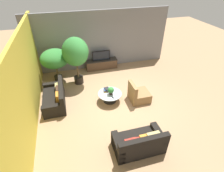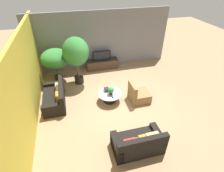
{
  "view_description": "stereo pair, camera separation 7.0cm",
  "coord_description": "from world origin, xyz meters",
  "px_view_note": "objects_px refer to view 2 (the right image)",
  "views": [
    {
      "loc": [
        -1.77,
        -5.5,
        4.75
      ],
      "look_at": [
        -0.17,
        0.33,
        0.55
      ],
      "focal_mm": 28.0,
      "sensor_mm": 36.0,
      "label": 1
    },
    {
      "loc": [
        -1.7,
        -5.52,
        4.75
      ],
      "look_at": [
        -0.17,
        0.33,
        0.55
      ],
      "focal_mm": 28.0,
      "sensor_mm": 36.0,
      "label": 2
    }
  ],
  "objects_px": {
    "couch_near_entry": "(138,143)",
    "coffee_table": "(110,96)",
    "potted_palm_tall": "(55,59)",
    "television": "(102,56)",
    "potted_plant_tabletop": "(111,90)",
    "media_console": "(102,64)",
    "couch_by_wall": "(55,97)",
    "armchair_wicker": "(138,95)",
    "potted_palm_corner": "(76,53)"
  },
  "relations": [
    {
      "from": "television",
      "to": "couch_near_entry",
      "type": "distance_m",
      "value": 5.43
    },
    {
      "from": "couch_near_entry",
      "to": "armchair_wicker",
      "type": "height_order",
      "value": "armchair_wicker"
    },
    {
      "from": "media_console",
      "to": "couch_by_wall",
      "type": "relative_size",
      "value": 0.99
    },
    {
      "from": "potted_palm_tall",
      "to": "coffee_table",
      "type": "bearing_deg",
      "value": -46.89
    },
    {
      "from": "media_console",
      "to": "potted_palm_tall",
      "type": "bearing_deg",
      "value": -163.49
    },
    {
      "from": "media_console",
      "to": "couch_by_wall",
      "type": "height_order",
      "value": "couch_by_wall"
    },
    {
      "from": "armchair_wicker",
      "to": "potted_palm_corner",
      "type": "distance_m",
      "value": 3.29
    },
    {
      "from": "armchair_wicker",
      "to": "couch_by_wall",
      "type": "bearing_deg",
      "value": 78.3
    },
    {
      "from": "coffee_table",
      "to": "couch_by_wall",
      "type": "distance_m",
      "value": 2.24
    },
    {
      "from": "couch_by_wall",
      "to": "media_console",
      "type": "bearing_deg",
      "value": 134.7
    },
    {
      "from": "potted_palm_tall",
      "to": "media_console",
      "type": "bearing_deg",
      "value": 16.51
    },
    {
      "from": "media_console",
      "to": "television",
      "type": "distance_m",
      "value": 0.5
    },
    {
      "from": "media_console",
      "to": "television",
      "type": "relative_size",
      "value": 1.8
    },
    {
      "from": "media_console",
      "to": "television",
      "type": "height_order",
      "value": "television"
    },
    {
      "from": "media_console",
      "to": "potted_plant_tabletop",
      "type": "height_order",
      "value": "potted_plant_tabletop"
    },
    {
      "from": "media_console",
      "to": "coffee_table",
      "type": "distance_m",
      "value": 2.89
    },
    {
      "from": "couch_by_wall",
      "to": "couch_near_entry",
      "type": "height_order",
      "value": "same"
    },
    {
      "from": "potted_palm_tall",
      "to": "potted_palm_corner",
      "type": "xyz_separation_m",
      "value": [
        0.95,
        -0.45,
        0.39
      ]
    },
    {
      "from": "television",
      "to": "armchair_wicker",
      "type": "bearing_deg",
      "value": -74.3
    },
    {
      "from": "couch_by_wall",
      "to": "couch_near_entry",
      "type": "distance_m",
      "value": 3.85
    },
    {
      "from": "coffee_table",
      "to": "media_console",
      "type": "bearing_deg",
      "value": 84.48
    },
    {
      "from": "media_console",
      "to": "potted_palm_corner",
      "type": "bearing_deg",
      "value": -140.34
    },
    {
      "from": "armchair_wicker",
      "to": "potted_palm_tall",
      "type": "bearing_deg",
      "value": 52.59
    },
    {
      "from": "television",
      "to": "potted_plant_tabletop",
      "type": "height_order",
      "value": "television"
    },
    {
      "from": "armchair_wicker",
      "to": "potted_plant_tabletop",
      "type": "bearing_deg",
      "value": 79.59
    },
    {
      "from": "coffee_table",
      "to": "potted_plant_tabletop",
      "type": "distance_m",
      "value": 0.32
    },
    {
      "from": "media_console",
      "to": "couch_near_entry",
      "type": "distance_m",
      "value": 5.41
    },
    {
      "from": "couch_by_wall",
      "to": "potted_palm_tall",
      "type": "height_order",
      "value": "potted_palm_tall"
    },
    {
      "from": "potted_plant_tabletop",
      "to": "couch_by_wall",
      "type": "bearing_deg",
      "value": 167.65
    },
    {
      "from": "coffee_table",
      "to": "potted_palm_corner",
      "type": "distance_m",
      "value": 2.43
    },
    {
      "from": "armchair_wicker",
      "to": "television",
      "type": "bearing_deg",
      "value": 15.7
    },
    {
      "from": "media_console",
      "to": "couch_near_entry",
      "type": "height_order",
      "value": "couch_near_entry"
    },
    {
      "from": "couch_by_wall",
      "to": "armchair_wicker",
      "type": "distance_m",
      "value": 3.43
    },
    {
      "from": "couch_by_wall",
      "to": "couch_near_entry",
      "type": "bearing_deg",
      "value": 39.66
    },
    {
      "from": "couch_near_entry",
      "to": "potted_palm_tall",
      "type": "relative_size",
      "value": 0.93
    },
    {
      "from": "couch_near_entry",
      "to": "potted_plant_tabletop",
      "type": "relative_size",
      "value": 4.49
    },
    {
      "from": "couch_by_wall",
      "to": "coffee_table",
      "type": "bearing_deg",
      "value": 78.95
    },
    {
      "from": "coffee_table",
      "to": "armchair_wicker",
      "type": "relative_size",
      "value": 1.14
    },
    {
      "from": "media_console",
      "to": "armchair_wicker",
      "type": "relative_size",
      "value": 2.0
    },
    {
      "from": "media_console",
      "to": "armchair_wicker",
      "type": "distance_m",
      "value": 3.27
    },
    {
      "from": "coffee_table",
      "to": "potted_plant_tabletop",
      "type": "relative_size",
      "value": 2.89
    },
    {
      "from": "potted_palm_corner",
      "to": "television",
      "type": "bearing_deg",
      "value": 39.62
    },
    {
      "from": "coffee_table",
      "to": "couch_near_entry",
      "type": "bearing_deg",
      "value": -84.22
    },
    {
      "from": "couch_near_entry",
      "to": "coffee_table",
      "type": "bearing_deg",
      "value": -84.22
    },
    {
      "from": "couch_near_entry",
      "to": "potted_palm_tall",
      "type": "bearing_deg",
      "value": -63.97
    },
    {
      "from": "armchair_wicker",
      "to": "potted_palm_corner",
      "type": "relative_size",
      "value": 0.38
    },
    {
      "from": "couch_by_wall",
      "to": "potted_palm_corner",
      "type": "bearing_deg",
      "value": 139.95
    },
    {
      "from": "media_console",
      "to": "armchair_wicker",
      "type": "bearing_deg",
      "value": -74.31
    },
    {
      "from": "couch_by_wall",
      "to": "couch_near_entry",
      "type": "relative_size",
      "value": 1.14
    },
    {
      "from": "media_console",
      "to": "potted_palm_tall",
      "type": "distance_m",
      "value": 2.6
    }
  ]
}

